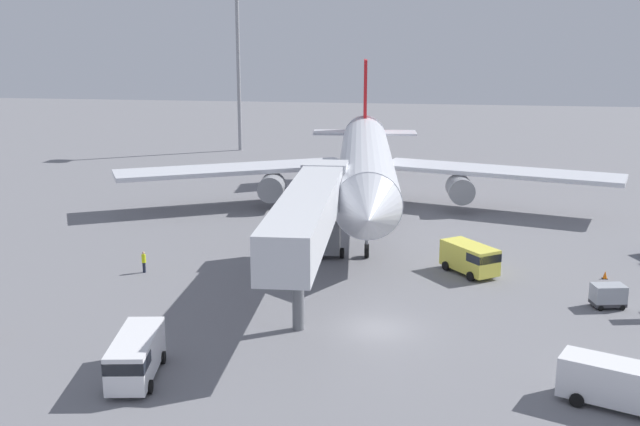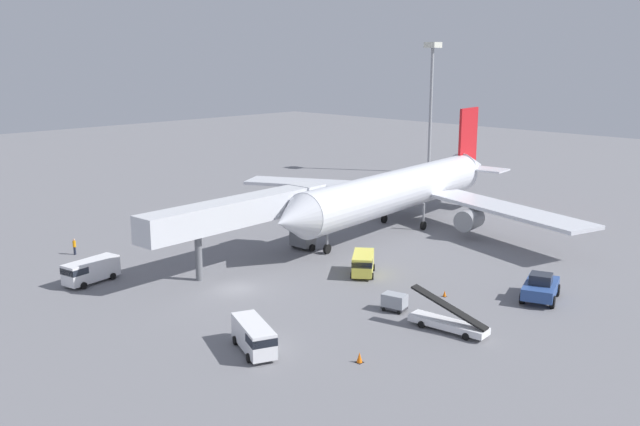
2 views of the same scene
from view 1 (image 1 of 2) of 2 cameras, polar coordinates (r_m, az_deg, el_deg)
name	(u,v)px [view 1 (image 1 of 2)]	position (r m, az deg, el deg)	size (l,w,h in m)	color
ground_plane	(378,329)	(45.77, 4.37, -8.68)	(300.00, 300.00, 0.00)	slate
airplane_at_gate	(366,163)	(73.79, 3.47, 3.79)	(49.95, 46.96, 14.18)	silver
jet_bridge	(311,211)	(50.14, -0.67, 0.15)	(4.49, 23.56, 7.46)	silver
service_van_mid_center	(135,356)	(39.99, -13.74, -10.40)	(2.92, 5.80, 2.25)	white
service_van_outer_right	(625,384)	(38.77, 21.96, -11.84)	(5.82, 3.85, 2.22)	white
service_van_mid_right	(471,258)	(56.28, 11.28, -3.31)	(4.38, 4.86, 2.19)	#E5DB4C
baggage_cart_near_left	(608,295)	(52.13, 20.88, -5.79)	(2.26, 1.71, 1.51)	#38383D
ground_crew_worker_foreground	(144,261)	(57.15, -13.12, -3.57)	(0.34, 0.34, 1.60)	#1E2333
safety_cone_alpha	(605,275)	(58.16, 20.67, -4.38)	(0.38, 0.38, 0.58)	black
apron_light_mast	(238,36)	(114.13, -6.22, 13.07)	(2.40, 2.40, 23.86)	#93969B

